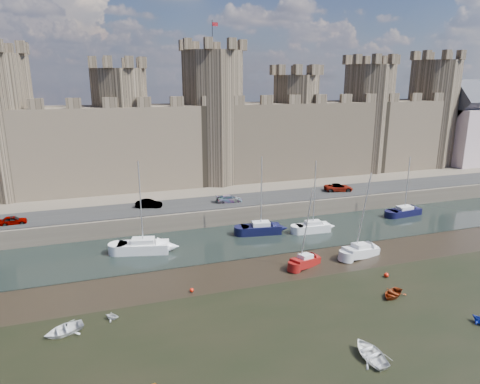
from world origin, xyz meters
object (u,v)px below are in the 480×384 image
(car_3, at_px, (339,188))
(sailboat_5, at_px, (361,251))
(car_2, at_px, (229,199))
(sailboat_4, at_px, (305,260))
(car_1, at_px, (149,204))
(sailboat_2, at_px, (313,227))
(sailboat_1, at_px, (261,228))
(car_0, at_px, (13,220))
(sailboat_3, at_px, (404,211))
(sailboat_0, at_px, (143,246))

(car_3, distance_m, sailboat_5, 21.49)
(car_2, relative_size, sailboat_5, 0.38)
(sailboat_4, bearing_deg, car_1, 101.93)
(car_3, bearing_deg, sailboat_5, 169.43)
(sailboat_2, relative_size, sailboat_4, 1.10)
(car_1, bearing_deg, sailboat_1, -105.92)
(sailboat_1, bearing_deg, sailboat_4, -76.04)
(car_0, xyz_separation_m, sailboat_2, (39.11, -8.91, -2.26))
(sailboat_1, bearing_deg, car_1, 155.31)
(sailboat_3, bearing_deg, car_2, 158.79)
(sailboat_0, bearing_deg, car_2, 47.80)
(sailboat_3, bearing_deg, sailboat_2, -178.03)
(car_0, height_order, sailboat_3, sailboat_3)
(car_0, distance_m, car_2, 29.80)
(sailboat_3, bearing_deg, car_3, 126.13)
(car_2, height_order, sailboat_3, sailboat_3)
(sailboat_2, distance_m, sailboat_4, 11.43)
(car_1, distance_m, sailboat_4, 25.69)
(sailboat_4, bearing_deg, sailboat_0, 125.78)
(car_3, relative_size, sailboat_2, 0.47)
(sailboat_1, height_order, sailboat_4, sailboat_1)
(sailboat_1, bearing_deg, sailboat_0, -166.31)
(sailboat_2, xyz_separation_m, sailboat_5, (1.59, -9.31, -0.07))
(car_2, bearing_deg, sailboat_5, -144.69)
(car_1, height_order, sailboat_1, sailboat_1)
(sailboat_1, height_order, sailboat_3, sailboat_1)
(sailboat_1, xyz_separation_m, sailboat_4, (1.15, -11.33, -0.15))
(sailboat_2, distance_m, sailboat_3, 17.36)
(car_2, distance_m, sailboat_1, 8.70)
(car_2, relative_size, sailboat_3, 0.43)
(car_0, bearing_deg, car_1, -87.23)
(car_0, height_order, car_1, car_1)
(sailboat_3, distance_m, sailboat_5, 19.40)
(sailboat_4, bearing_deg, car_3, 26.22)
(sailboat_0, relative_size, sailboat_1, 1.06)
(sailboat_3, bearing_deg, car_0, 167.93)
(sailboat_5, bearing_deg, sailboat_3, 22.46)
(car_0, height_order, sailboat_1, sailboat_1)
(car_2, xyz_separation_m, sailboat_3, (26.55, -7.59, -2.34))
(car_3, distance_m, sailboat_4, 25.80)
(car_2, relative_size, sailboat_0, 0.35)
(sailboat_2, bearing_deg, sailboat_0, -176.23)
(sailboat_1, xyz_separation_m, sailboat_5, (8.80, -10.94, -0.10))
(car_2, distance_m, sailboat_2, 13.70)
(sailboat_2, bearing_deg, sailboat_3, 11.17)
(car_3, height_order, sailboat_0, sailboat_0)
(car_3, bearing_deg, sailboat_3, -125.75)
(car_3, bearing_deg, sailboat_0, 119.83)
(car_0, height_order, sailboat_0, sailboat_0)
(car_0, bearing_deg, sailboat_1, -106.09)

